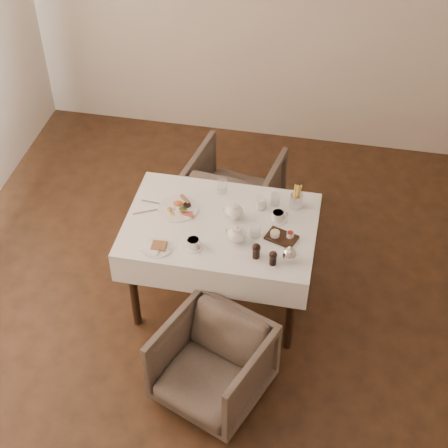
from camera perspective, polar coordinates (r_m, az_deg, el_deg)
table at (r=4.66m, az=-0.30°, el=-1.01°), size 1.28×0.88×0.75m
armchair_near at (r=4.39m, az=-0.98°, el=-11.64°), size 0.82×0.83×0.58m
armchair_far at (r=5.53m, az=0.86°, el=2.82°), size 0.78×0.80×0.63m
breakfast_plate at (r=4.70m, az=-3.80°, el=1.35°), size 0.28×0.28×0.03m
side_plate at (r=4.43m, az=-5.70°, el=-1.98°), size 0.20×0.19×0.02m
teapot_centre at (r=4.58m, az=0.85°, el=1.09°), size 0.19×0.16×0.13m
teapot_front at (r=4.41m, az=1.06°, el=-0.81°), size 0.20×0.18×0.13m
creamer at (r=4.68m, az=3.08°, el=1.77°), size 0.07×0.07×0.08m
teacup_near at (r=4.41m, az=-2.58°, el=-1.63°), size 0.13×0.13×0.07m
teacup_far at (r=4.61m, az=4.51°, el=0.64°), size 0.13×0.13×0.06m
glass_left at (r=4.80m, az=-0.14°, el=3.12°), size 0.08×0.08×0.10m
glass_mid at (r=4.47m, az=2.64°, el=-0.55°), size 0.09×0.09×0.10m
glass_right at (r=4.71m, az=4.29°, el=2.05°), size 0.08×0.08×0.09m
condiment_board at (r=4.48m, az=4.78°, el=-1.04°), size 0.23×0.19×0.05m
pepper_mill_left at (r=4.32m, az=2.70°, el=-2.24°), size 0.07×0.07×0.11m
pepper_mill_right at (r=4.29m, az=4.09°, el=-2.82°), size 0.07×0.07×0.11m
silver_pot at (r=4.31m, az=5.44°, el=-2.46°), size 0.12×0.10×0.12m
fries_cup at (r=4.68m, az=6.05°, el=2.19°), size 0.09×0.09×0.18m
cutlery_fork at (r=4.76m, az=-5.90°, el=1.78°), size 0.18×0.03×0.00m
cutlery_knife at (r=4.70m, az=-6.37°, el=1.04°), size 0.19×0.11×0.00m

